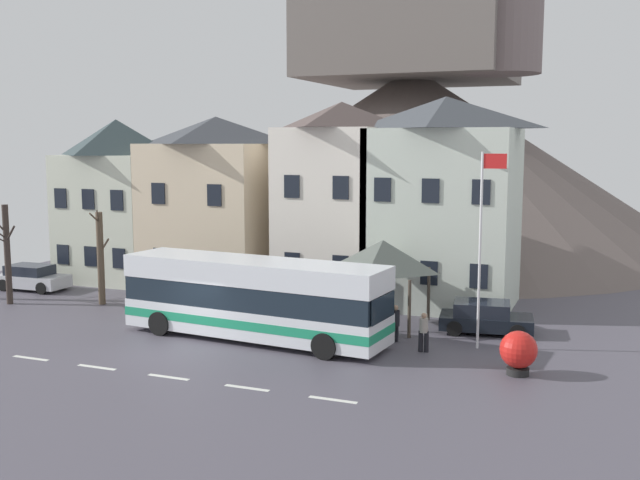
# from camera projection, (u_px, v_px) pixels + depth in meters

# --- Properties ---
(ground_plane) EXTENTS (40.00, 60.00, 0.07)m
(ground_plane) POSITION_uv_depth(u_px,v_px,m) (178.00, 351.00, 28.48)
(ground_plane) COLOR #4E4A56
(townhouse_00) EXTENTS (5.65, 5.29, 9.24)m
(townhouse_00) POSITION_uv_depth(u_px,v_px,m) (119.00, 200.00, 42.72)
(townhouse_00) COLOR beige
(townhouse_00) RESTS_ON ground_plane
(townhouse_01) EXTENTS (6.67, 6.36, 9.33)m
(townhouse_01) POSITION_uv_depth(u_px,v_px,m) (217.00, 202.00, 40.92)
(townhouse_01) COLOR beige
(townhouse_01) RESTS_ON ground_plane
(townhouse_02) EXTENTS (5.02, 7.02, 10.00)m
(townhouse_02) POSITION_uv_depth(u_px,v_px,m) (341.00, 199.00, 38.52)
(townhouse_02) COLOR silver
(townhouse_02) RESTS_ON ground_plane
(townhouse_03) EXTENTS (6.73, 5.69, 10.10)m
(townhouse_03) POSITION_uv_depth(u_px,v_px,m) (444.00, 202.00, 35.86)
(townhouse_03) COLOR silver
(townhouse_03) RESTS_ON ground_plane
(hilltop_castle) EXTENTS (42.60, 42.60, 20.75)m
(hilltop_castle) POSITION_uv_depth(u_px,v_px,m) (412.00, 150.00, 57.63)
(hilltop_castle) COLOR #655854
(hilltop_castle) RESTS_ON ground_plane
(transit_bus) EXTENTS (11.44, 3.55, 3.27)m
(transit_bus) POSITION_uv_depth(u_px,v_px,m) (254.00, 299.00, 29.89)
(transit_bus) COLOR silver
(transit_bus) RESTS_ON ground_plane
(bus_shelter) EXTENTS (3.60, 3.60, 3.75)m
(bus_shelter) POSITION_uv_depth(u_px,v_px,m) (383.00, 256.00, 32.07)
(bus_shelter) COLOR #473D33
(bus_shelter) RESTS_ON ground_plane
(parked_car_00) EXTENTS (3.89, 1.94, 1.35)m
(parked_car_00) POSITION_uv_depth(u_px,v_px,m) (32.00, 278.00, 40.14)
(parked_car_00) COLOR silver
(parked_car_00) RESTS_ON ground_plane
(parked_car_01) EXTENTS (4.05, 2.45, 1.31)m
(parked_car_01) POSITION_uv_depth(u_px,v_px,m) (485.00, 317.00, 31.11)
(parked_car_01) COLOR black
(parked_car_01) RESTS_ON ground_plane
(parked_car_02) EXTENTS (4.27, 2.21, 1.30)m
(parked_car_02) POSITION_uv_depth(u_px,v_px,m) (181.00, 293.00, 36.25)
(parked_car_02) COLOR slate
(parked_car_02) RESTS_ON ground_plane
(pedestrian_00) EXTENTS (0.33, 0.34, 1.58)m
(pedestrian_00) POSITION_uv_depth(u_px,v_px,m) (353.00, 316.00, 30.37)
(pedestrian_00) COLOR black
(pedestrian_00) RESTS_ON ground_plane
(pedestrian_01) EXTENTS (0.34, 0.34, 1.51)m
(pedestrian_01) POSITION_uv_depth(u_px,v_px,m) (395.00, 321.00, 29.60)
(pedestrian_01) COLOR black
(pedestrian_01) RESTS_ON ground_plane
(pedestrian_02) EXTENTS (0.39, 0.33, 1.52)m
(pedestrian_02) POSITION_uv_depth(u_px,v_px,m) (424.00, 332.00, 28.20)
(pedestrian_02) COLOR black
(pedestrian_02) RESTS_ON ground_plane
(public_bench) EXTENTS (1.43, 0.48, 0.87)m
(public_bench) POSITION_uv_depth(u_px,v_px,m) (348.00, 300.00, 35.30)
(public_bench) COLOR #473828
(public_bench) RESTS_ON ground_plane
(flagpole) EXTENTS (0.95, 0.10, 7.59)m
(flagpole) POSITION_uv_depth(u_px,v_px,m) (482.00, 237.00, 28.21)
(flagpole) COLOR silver
(flagpole) RESTS_ON ground_plane
(harbour_buoy) EXTENTS (1.29, 1.29, 1.54)m
(harbour_buoy) POSITION_uv_depth(u_px,v_px,m) (518.00, 351.00, 25.40)
(harbour_buoy) COLOR black
(harbour_buoy) RESTS_ON ground_plane
(bare_tree_00) EXTENTS (1.28, 1.73, 4.77)m
(bare_tree_00) POSITION_uv_depth(u_px,v_px,m) (101.00, 257.00, 36.35)
(bare_tree_00) COLOR brown
(bare_tree_00) RESTS_ON ground_plane
(bare_tree_02) EXTENTS (1.48, 2.11, 4.93)m
(bare_tree_02) POSITION_uv_depth(u_px,v_px,m) (7.00, 253.00, 36.36)
(bare_tree_02) COLOR #382D28
(bare_tree_02) RESTS_ON ground_plane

